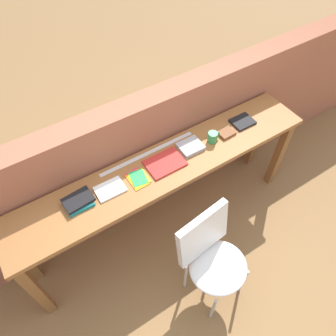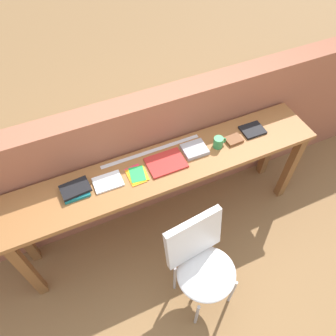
# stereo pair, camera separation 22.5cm
# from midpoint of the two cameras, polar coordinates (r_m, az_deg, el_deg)

# --- Properties ---
(ground_plane) EXTENTS (40.00, 40.00, 0.00)m
(ground_plane) POSITION_cam_midpoint_polar(r_m,az_deg,el_deg) (3.07, 0.44, -13.80)
(ground_plane) COLOR olive
(brick_wall_back) EXTENTS (6.00, 0.20, 1.26)m
(brick_wall_back) POSITION_cam_midpoint_polar(r_m,az_deg,el_deg) (2.84, -6.53, 1.62)
(brick_wall_back) COLOR #9E5B42
(brick_wall_back) RESTS_ON ground
(sideboard) EXTENTS (2.50, 0.44, 0.88)m
(sideboard) POSITION_cam_midpoint_polar(r_m,az_deg,el_deg) (2.56, -3.12, -1.64)
(sideboard) COLOR #996033
(sideboard) RESTS_ON ground
(chair_white_moulded) EXTENTS (0.49, 0.50, 0.89)m
(chair_white_moulded) POSITION_cam_midpoint_polar(r_m,az_deg,el_deg) (2.47, 5.08, -15.21)
(chair_white_moulded) COLOR white
(chair_white_moulded) RESTS_ON ground
(book_stack_leftmost) EXTENTS (0.21, 0.16, 0.05)m
(book_stack_leftmost) POSITION_cam_midpoint_polar(r_m,az_deg,el_deg) (2.35, -18.03, -5.72)
(book_stack_leftmost) COLOR #19757A
(book_stack_leftmost) RESTS_ON sideboard
(magazine_cycling) EXTENTS (0.21, 0.15, 0.02)m
(magazine_cycling) POSITION_cam_midpoint_polar(r_m,az_deg,el_deg) (2.37, -12.76, -3.78)
(magazine_cycling) COLOR white
(magazine_cycling) RESTS_ON sideboard
(pamphlet_pile_colourful) EXTENTS (0.14, 0.19, 0.01)m
(pamphlet_pile_colourful) POSITION_cam_midpoint_polar(r_m,az_deg,el_deg) (2.39, -7.97, -1.94)
(pamphlet_pile_colourful) COLOR #E5334C
(pamphlet_pile_colourful) RESTS_ON sideboard
(book_open_centre) EXTENTS (0.29, 0.21, 0.02)m
(book_open_centre) POSITION_cam_midpoint_polar(r_m,az_deg,el_deg) (2.46, -3.18, 0.72)
(book_open_centre) COLOR red
(book_open_centre) RESTS_ON sideboard
(book_grey_hardcover) EXTENTS (0.19, 0.16, 0.03)m
(book_grey_hardcover) POSITION_cam_midpoint_polar(r_m,az_deg,el_deg) (2.55, 1.43, 3.61)
(book_grey_hardcover) COLOR #9E9EA3
(book_grey_hardcover) RESTS_ON sideboard
(mug) EXTENTS (0.11, 0.08, 0.09)m
(mug) POSITION_cam_midpoint_polar(r_m,az_deg,el_deg) (2.59, 5.35, 5.25)
(mug) COLOR #338C4C
(mug) RESTS_ON sideboard
(leather_journal_brown) EXTENTS (0.13, 0.10, 0.02)m
(leather_journal_brown) POSITION_cam_midpoint_polar(r_m,az_deg,el_deg) (2.68, 7.79, 5.93)
(leather_journal_brown) COLOR brown
(leather_journal_brown) RESTS_ON sideboard
(book_repair_rightmost) EXTENTS (0.19, 0.15, 0.02)m
(book_repair_rightmost) POSITION_cam_midpoint_polar(r_m,az_deg,el_deg) (2.80, 10.60, 7.82)
(book_repair_rightmost) COLOR black
(book_repair_rightmost) RESTS_ON sideboard
(ruler_metal_back_edge) EXTENTS (0.81, 0.03, 0.00)m
(ruler_metal_back_edge) POSITION_cam_midpoint_polar(r_m,az_deg,el_deg) (2.54, -6.10, 2.42)
(ruler_metal_back_edge) COLOR silver
(ruler_metal_back_edge) RESTS_ON sideboard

